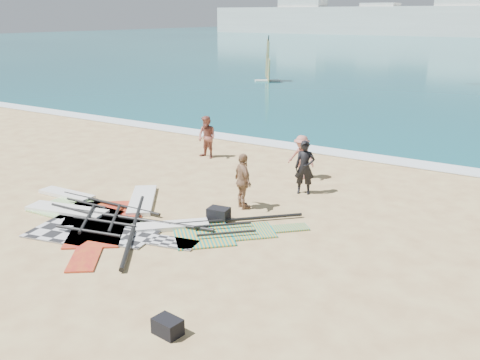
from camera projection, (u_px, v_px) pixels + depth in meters
The scene contains 13 objects.
ground at pixel (135, 253), 13.55m from camera, with size 300.00×300.00×0.00m, color #D8C37E.
surf_line at pixel (331, 153), 23.43m from camera, with size 300.00×1.20×0.04m, color white.
rig_grey at pixel (91, 222), 15.47m from camera, with size 6.28×3.13×0.20m.
rig_green at pixel (78, 203), 16.97m from camera, with size 4.98×1.98×0.19m.
rig_orange at pixel (208, 229), 14.95m from camera, with size 4.31×3.89×0.19m.
rig_red at pixel (120, 215), 15.98m from camera, with size 4.80×6.03×0.20m.
gear_bag_near at pixel (219, 214), 15.65m from camera, with size 0.61×0.44×0.39m, color black.
gear_bag_far at pixel (168, 326), 10.08m from camera, with size 0.54×0.38×0.32m, color black.
person_wetsuit at pixel (305, 168), 17.81m from camera, with size 0.66×0.43×1.82m, color black.
beachgoer_left at pixel (207, 137), 22.33m from camera, with size 0.86×0.67×1.77m, color #945246.
beachgoer_mid at pixel (301, 157), 19.51m from camera, with size 1.05×0.60×1.62m, color #B06A5F.
beachgoer_back at pixel (243, 181), 16.44m from camera, with size 1.03×0.43×1.76m, color #946D50.
windsurfer_left at pixel (268, 68), 47.80m from camera, with size 2.17×2.21×4.10m.
Camera 1 is at (8.94, -8.98, 5.79)m, focal length 40.00 mm.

